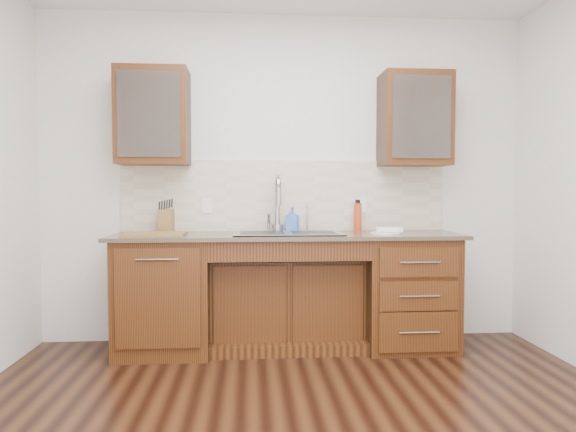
{
  "coord_description": "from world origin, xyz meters",
  "views": [
    {
      "loc": [
        -0.29,
        -2.55,
        1.24
      ],
      "look_at": [
        0.0,
        1.4,
        1.05
      ],
      "focal_mm": 32.0,
      "sensor_mm": 36.0,
      "label": 1
    }
  ],
  "objects": [
    {
      "name": "cutting_board",
      "position": [
        -1.01,
        1.35,
        0.92
      ],
      "size": [
        0.46,
        0.32,
        0.02
      ],
      "primitive_type": "cube",
      "rotation": [
        0.0,
        0.0,
        0.0
      ],
      "color": "#A9672C",
      "rests_on": "countertop"
    },
    {
      "name": "base_cabinet_center",
      "position": [
        0.0,
        1.53,
        0.35
      ],
      "size": [
        1.2,
        0.44,
        0.7
      ],
      "primitive_type": "cube",
      "color": "#593014",
      "rests_on": "ground"
    },
    {
      "name": "cup_right_a",
      "position": [
        0.95,
        1.58,
        1.78
      ],
      "size": [
        0.16,
        0.16,
        0.1
      ],
      "primitive_type": "imported",
      "rotation": [
        0.0,
        0.0,
        0.3
      ],
      "color": "white",
      "rests_on": "upper_cabinet_right"
    },
    {
      "name": "plate",
      "position": [
        0.76,
        1.36,
        0.92
      ],
      "size": [
        0.25,
        0.25,
        0.01
      ],
      "primitive_type": "cylinder",
      "rotation": [
        0.0,
        0.0,
        -0.08
      ],
      "color": "white",
      "rests_on": "countertop"
    },
    {
      "name": "dish_towel",
      "position": [
        0.8,
        1.42,
        0.94
      ],
      "size": [
        0.22,
        0.17,
        0.03
      ],
      "primitive_type": "cube",
      "rotation": [
        0.0,
        0.0,
        -0.14
      ],
      "color": "white",
      "rests_on": "plate"
    },
    {
      "name": "backsplash",
      "position": [
        0.0,
        1.74,
        1.21
      ],
      "size": [
        2.7,
        0.02,
        0.59
      ],
      "primitive_type": "cube",
      "color": "beige",
      "rests_on": "wall_back"
    },
    {
      "name": "sink",
      "position": [
        0.0,
        1.41,
        0.83
      ],
      "size": [
        0.84,
        0.46,
        0.19
      ],
      "primitive_type": "cube",
      "color": "#9E9EA5",
      "rests_on": "countertop"
    },
    {
      "name": "base_cabinet_left",
      "position": [
        -0.95,
        1.44,
        0.44
      ],
      "size": [
        0.7,
        0.62,
        0.88
      ],
      "primitive_type": "cube",
      "color": "#593014",
      "rests_on": "ground"
    },
    {
      "name": "wall_back",
      "position": [
        0.0,
        1.8,
        1.35
      ],
      "size": [
        4.0,
        0.1,
        2.7
      ],
      "primitive_type": "cube",
      "color": "silver",
      "rests_on": "ground"
    },
    {
      "name": "base_cabinet_right",
      "position": [
        0.95,
        1.44,
        0.44
      ],
      "size": [
        0.7,
        0.62,
        0.88
      ],
      "primitive_type": "cube",
      "color": "#593014",
      "rests_on": "ground"
    },
    {
      "name": "wall_front",
      "position": [
        0.0,
        -1.8,
        1.35
      ],
      "size": [
        4.0,
        0.1,
        2.7
      ],
      "primitive_type": "cube",
      "color": "silver",
      "rests_on": "ground"
    },
    {
      "name": "cup_left_b",
      "position": [
        -0.92,
        1.58,
        1.78
      ],
      "size": [
        0.11,
        0.11,
        0.1
      ],
      "primitive_type": "imported",
      "rotation": [
        0.0,
        0.0,
        0.05
      ],
      "color": "white",
      "rests_on": "upper_cabinet_left"
    },
    {
      "name": "soap_bottle",
      "position": [
        0.06,
        1.66,
        1.01
      ],
      "size": [
        0.11,
        0.11,
        0.2
      ],
      "primitive_type": "imported",
      "rotation": [
        0.0,
        0.0,
        -0.26
      ],
      "color": "#4071D3",
      "rests_on": "countertop"
    },
    {
      "name": "outlet_left",
      "position": [
        -0.65,
        1.73,
        1.12
      ],
      "size": [
        0.08,
        0.01,
        0.12
      ],
      "primitive_type": "cube",
      "color": "white",
      "rests_on": "backsplash"
    },
    {
      "name": "outlet_right",
      "position": [
        0.65,
        1.73,
        1.12
      ],
      "size": [
        0.08,
        0.01,
        0.12
      ],
      "primitive_type": "cube",
      "color": "white",
      "rests_on": "backsplash"
    },
    {
      "name": "water_bottle",
      "position": [
        0.6,
        1.64,
        1.03
      ],
      "size": [
        0.07,
        0.07,
        0.23
      ],
      "primitive_type": "cylinder",
      "rotation": [
        0.0,
        0.0,
        0.09
      ],
      "color": "red",
      "rests_on": "countertop"
    },
    {
      "name": "countertop",
      "position": [
        0.0,
        1.43,
        0.9
      ],
      "size": [
        2.7,
        0.65,
        0.03
      ],
      "primitive_type": "cube",
      "color": "#84705B",
      "rests_on": "base_cabinet_left"
    },
    {
      "name": "filter_tap",
      "position": [
        0.18,
        1.65,
        1.03
      ],
      "size": [
        0.02,
        0.02,
        0.24
      ],
      "primitive_type": "cylinder",
      "color": "#999993",
      "rests_on": "countertop"
    },
    {
      "name": "upper_cabinet_right",
      "position": [
        1.05,
        1.58,
        1.83
      ],
      "size": [
        0.55,
        0.34,
        0.75
      ],
      "primitive_type": "cube",
      "color": "#593014",
      "rests_on": "wall_back"
    },
    {
      "name": "cup_left_a",
      "position": [
        -1.12,
        1.58,
        1.77
      ],
      "size": [
        0.13,
        0.13,
        0.09
      ],
      "primitive_type": "imported",
      "rotation": [
        0.0,
        0.0,
        -0.13
      ],
      "color": "white",
      "rests_on": "upper_cabinet_left"
    },
    {
      "name": "faucet",
      "position": [
        -0.07,
        1.64,
        1.11
      ],
      "size": [
        0.04,
        0.04,
        0.4
      ],
      "primitive_type": "cylinder",
      "color": "#999993",
      "rests_on": "countertop"
    },
    {
      "name": "cup_right_b",
      "position": [
        1.2,
        1.58,
        1.77
      ],
      "size": [
        0.09,
        0.09,
        0.08
      ],
      "primitive_type": "imported",
      "rotation": [
        0.0,
        0.0,
        0.06
      ],
      "color": "silver",
      "rests_on": "upper_cabinet_right"
    },
    {
      "name": "upper_cabinet_left",
      "position": [
        -1.05,
        1.58,
        1.83
      ],
      "size": [
        0.55,
        0.34,
        0.75
      ],
      "primitive_type": "cube",
      "color": "#593014",
      "rests_on": "wall_back"
    },
    {
      "name": "knife_block",
      "position": [
        -0.97,
        1.66,
        1.0
      ],
      "size": [
        0.11,
        0.17,
        0.19
      ],
      "primitive_type": "cube",
      "rotation": [
        0.0,
        0.0,
        -0.04
      ],
      "color": "brown",
      "rests_on": "countertop"
    }
  ]
}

